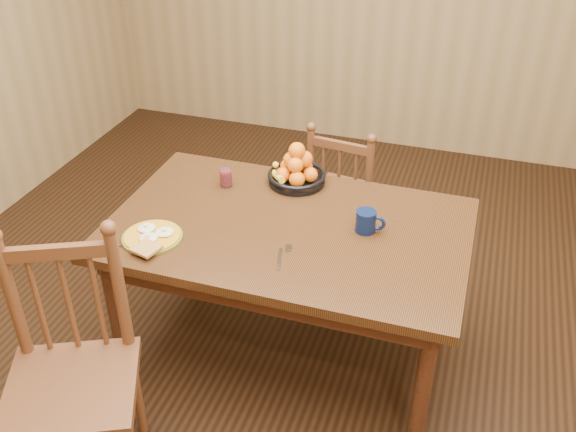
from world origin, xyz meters
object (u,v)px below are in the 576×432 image
(fruit_bowl, at_px, (296,171))
(chair_far, at_px, (346,197))
(chair_near, at_px, (72,375))
(breakfast_plate, at_px, (152,237))
(dining_table, at_px, (288,241))
(coffee_mug, at_px, (367,221))

(fruit_bowl, bearing_deg, chair_far, 69.78)
(chair_far, bearing_deg, chair_near, 76.41)
(chair_near, relative_size, breakfast_plate, 3.56)
(breakfast_plate, bearing_deg, dining_table, 28.39)
(chair_far, bearing_deg, breakfast_plate, 68.41)
(breakfast_plate, xyz_separation_m, coffee_mug, (0.87, 0.35, 0.04))
(chair_far, height_order, coffee_mug, chair_far)
(coffee_mug, bearing_deg, chair_near, -133.50)
(chair_near, height_order, breakfast_plate, chair_near)
(breakfast_plate, bearing_deg, chair_far, 61.27)
(coffee_mug, bearing_deg, fruit_bowl, 143.10)
(breakfast_plate, bearing_deg, coffee_mug, 21.90)
(fruit_bowl, bearing_deg, dining_table, -78.02)
(chair_near, distance_m, breakfast_plate, 0.66)
(chair_far, bearing_deg, fruit_bowl, 76.91)
(chair_near, distance_m, fruit_bowl, 1.40)
(chair_near, relative_size, fruit_bowl, 3.67)
(chair_far, distance_m, breakfast_plate, 1.31)
(coffee_mug, xyz_separation_m, fruit_bowl, (-0.42, 0.32, 0.02))
(dining_table, bearing_deg, fruit_bowl, 101.98)
(chair_far, xyz_separation_m, chair_near, (-0.65, -1.72, 0.08))
(chair_near, height_order, coffee_mug, chair_near)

